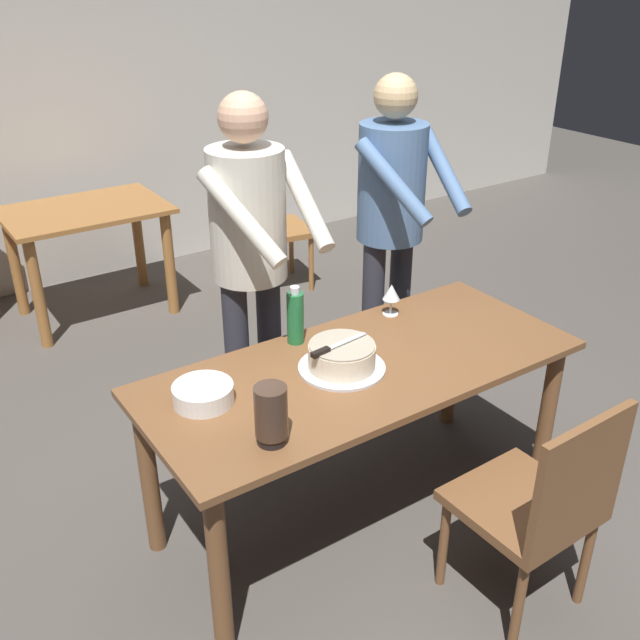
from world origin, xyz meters
The scene contains 14 objects.
ground_plane centered at (0.00, 0.00, 0.00)m, with size 14.00×14.00×0.00m, color #4C4742.
back_wall centered at (0.00, 3.27, 1.35)m, with size 10.00×0.12×2.70m, color beige.
main_dining_table centered at (0.00, 0.00, 0.64)m, with size 1.76×0.75×0.75m.
cake_on_platter centered at (-0.09, 0.02, 0.80)m, with size 0.34×0.34×0.11m.
cake_knife centered at (-0.16, 0.01, 0.87)m, with size 0.27×0.05×0.02m.
plate_stack centered at (-0.63, 0.10, 0.79)m, with size 0.22×0.22×0.07m.
wine_glass_near centered at (0.37, 0.28, 0.85)m, with size 0.08×0.08×0.14m.
water_bottle centered at (-0.12, 0.30, 0.86)m, with size 0.07×0.07×0.25m.
hurricane_lamp centered at (-0.55, -0.24, 0.86)m, with size 0.11×0.11×0.21m.
person_cutting_cake centered at (-0.16, 0.59, 1.08)m, with size 0.46×0.57×1.72m.
person_standing_beside centered at (0.63, 0.62, 1.08)m, with size 0.47×0.56×1.72m.
chair_near_side centered at (0.21, -0.75, 0.49)m, with size 0.45×0.45×0.90m.
background_table centered at (-0.28, 2.57, 0.58)m, with size 1.00×0.70×0.74m.
background_chair_1 centered at (0.89, 2.29, 0.49)m, with size 0.50×0.50×0.90m.
Camera 1 is at (-1.51, -1.93, 2.19)m, focal length 40.65 mm.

